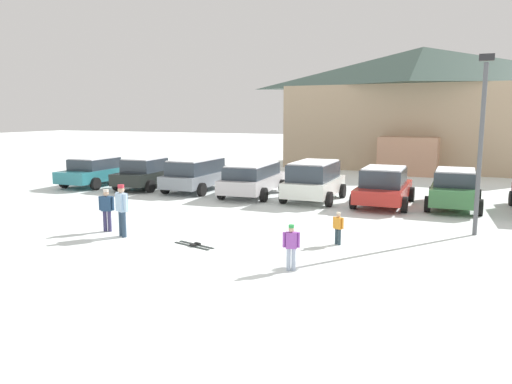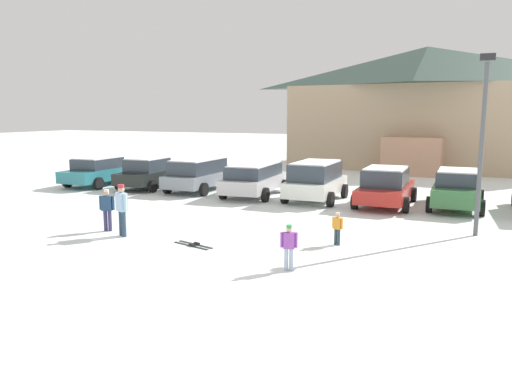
{
  "view_description": "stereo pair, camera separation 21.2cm",
  "coord_description": "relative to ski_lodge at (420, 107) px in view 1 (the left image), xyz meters",
  "views": [
    {
      "loc": [
        6.53,
        -8.85,
        3.88
      ],
      "look_at": [
        0.09,
        6.34,
        1.27
      ],
      "focal_mm": 35.0,
      "sensor_mm": 36.0,
      "label": 1
    },
    {
      "loc": [
        6.73,
        -8.77,
        3.88
      ],
      "look_at": [
        0.09,
        6.34,
        1.27
      ],
      "focal_mm": 35.0,
      "sensor_mm": 36.0,
      "label": 2
    }
  ],
  "objects": [
    {
      "name": "pair_of_skis",
      "position": [
        -4.02,
        -25.12,
        -4.27
      ],
      "size": [
        1.42,
        0.66,
        0.08
      ],
      "color": "#222A29",
      "rests_on": "ground"
    },
    {
      "name": "parked_teal_hatchback",
      "position": [
        -15.18,
        -16.24,
        -3.5
      ],
      "size": [
        2.34,
        4.76,
        1.54
      ],
      "color": "teal",
      "rests_on": "ground"
    },
    {
      "name": "parked_black_sedan",
      "position": [
        -12.08,
        -16.1,
        -3.48
      ],
      "size": [
        2.31,
        4.12,
        1.61
      ],
      "color": "black",
      "rests_on": "ground"
    },
    {
      "name": "parked_white_suv",
      "position": [
        -2.98,
        -16.27,
        -3.35
      ],
      "size": [
        2.26,
        4.01,
        1.76
      ],
      "color": "white",
      "rests_on": "ground"
    },
    {
      "name": "ski_lodge",
      "position": [
        0.0,
        0.0,
        0.0
      ],
      "size": [
        18.75,
        10.37,
        8.47
      ],
      "color": "tan",
      "rests_on": "ground"
    },
    {
      "name": "parked_silver_wagon",
      "position": [
        -6.02,
        -16.12,
        -3.45
      ],
      "size": [
        2.47,
        4.76,
        1.55
      ],
      "color": "silver",
      "rests_on": "ground"
    },
    {
      "name": "parked_grey_wagon",
      "position": [
        -9.2,
        -15.92,
        -3.41
      ],
      "size": [
        2.26,
        4.26,
        1.64
      ],
      "color": "gray",
      "rests_on": "ground"
    },
    {
      "name": "parked_red_sedan",
      "position": [
        0.08,
        -16.24,
        -3.47
      ],
      "size": [
        2.26,
        4.51,
        1.64
      ],
      "color": "#B02721",
      "rests_on": "ground"
    },
    {
      "name": "skier_child_in_orange_jacket",
      "position": [
        -0.14,
        -23.34,
        -3.74
      ],
      "size": [
        0.35,
        0.21,
        0.99
      ],
      "color": "#2B3E48",
      "rests_on": "ground"
    },
    {
      "name": "ground",
      "position": [
        -3.28,
        -28.74,
        -4.3
      ],
      "size": [
        160.0,
        160.0,
        0.0
      ],
      "primitive_type": "plane",
      "color": "white"
    },
    {
      "name": "skier_child_in_purple_jacket",
      "position": [
        -0.62,
        -26.22,
        -3.64
      ],
      "size": [
        0.41,
        0.25,
        1.16
      ],
      "color": "#9FAEC5",
      "rests_on": "ground"
    },
    {
      "name": "skier_teen_in_navy_coat",
      "position": [
        -7.59,
        -24.66,
        -3.5
      ],
      "size": [
        0.5,
        0.3,
        1.41
      ],
      "color": "#363259",
      "rests_on": "ground"
    },
    {
      "name": "parked_green_coupe",
      "position": [
        2.87,
        -15.71,
        -3.47
      ],
      "size": [
        2.15,
        4.41,
        1.63
      ],
      "color": "#366D3C",
      "rests_on": "ground"
    },
    {
      "name": "lamp_post",
      "position": [
        3.63,
        -20.42,
        -1.11
      ],
      "size": [
        0.44,
        0.24,
        5.67
      ],
      "color": "#515459",
      "rests_on": "ground"
    },
    {
      "name": "skier_adult_in_blue_parka",
      "position": [
        -6.67,
        -25.04,
        -3.35
      ],
      "size": [
        0.57,
        0.39,
        1.67
      ],
      "color": "#293E54",
      "rests_on": "ground"
    }
  ]
}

